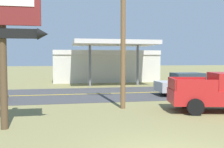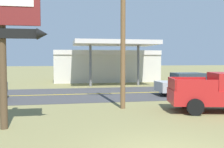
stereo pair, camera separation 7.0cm
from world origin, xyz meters
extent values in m
cube|color=#3D3D3F|center=(0.00, 13.00, 0.01)|extent=(140.00, 8.00, 0.02)
cube|color=gold|center=(0.00, 13.00, 0.02)|extent=(126.00, 0.20, 0.01)
cylinder|color=brown|center=(-4.95, 3.89, 3.10)|extent=(0.28, 0.28, 6.21)
cube|color=black|center=(-4.95, 3.71, 3.59)|extent=(2.55, 0.12, 0.36)
cone|color=black|center=(-3.48, 3.71, 3.59)|extent=(0.40, 0.44, 0.44)
cylinder|color=brown|center=(0.41, 7.05, 4.53)|extent=(0.26, 0.26, 9.06)
cube|color=beige|center=(2.30, 24.75, 1.80)|extent=(12.00, 6.00, 3.60)
cube|color=silver|center=(2.30, 21.70, 3.35)|extent=(12.00, 0.12, 0.50)
cube|color=silver|center=(2.30, 18.75, 4.20)|extent=(8.00, 5.00, 0.40)
cylinder|color=slate|center=(-0.10, 18.75, 2.10)|extent=(0.24, 0.24, 4.20)
cylinder|color=slate|center=(4.70, 18.75, 2.10)|extent=(0.24, 0.24, 4.20)
cube|color=red|center=(5.15, 5.32, 0.76)|extent=(5.51, 3.06, 0.72)
cube|color=red|center=(3.86, 6.55, 1.40)|extent=(1.93, 0.55, 0.56)
cube|color=red|center=(3.45, 4.76, 1.40)|extent=(1.93, 0.55, 0.56)
cube|color=red|center=(2.71, 5.87, 1.40)|extent=(0.53, 1.86, 0.56)
cylinder|color=black|center=(3.79, 6.63, 0.40)|extent=(0.84, 0.45, 0.80)
cylinder|color=black|center=(3.36, 4.72, 0.40)|extent=(0.84, 0.45, 0.80)
cube|color=slate|center=(-6.48, 11.00, 1.40)|extent=(0.12, 1.88, 0.56)
cube|color=#A8AAAF|center=(5.99, 11.00, 0.68)|extent=(4.20, 1.76, 0.72)
cube|color=#2D3842|center=(6.14, 11.00, 1.34)|extent=(2.10, 1.56, 0.60)
cylinder|color=black|center=(4.69, 10.12, 0.32)|extent=(0.64, 0.24, 0.64)
cylinder|color=black|center=(4.69, 11.88, 0.32)|extent=(0.64, 0.24, 0.64)
cylinder|color=black|center=(7.29, 10.12, 0.32)|extent=(0.64, 0.24, 0.64)
cylinder|color=black|center=(7.29, 11.88, 0.32)|extent=(0.64, 0.24, 0.64)
camera|label=1|loc=(-2.80, -6.48, 2.67)|focal=41.92mm
camera|label=2|loc=(-2.73, -6.50, 2.67)|focal=41.92mm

